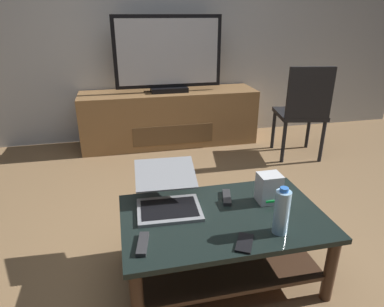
% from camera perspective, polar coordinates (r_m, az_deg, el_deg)
% --- Properties ---
extents(ground_plane, '(7.68, 7.68, 0.00)m').
position_cam_1_polar(ground_plane, '(2.13, 1.13, -17.41)').
color(ground_plane, olive).
extents(back_wall, '(6.40, 0.12, 2.80)m').
position_cam_1_polar(back_wall, '(3.90, -7.47, 22.99)').
color(back_wall, silver).
rests_on(back_wall, ground).
extents(coffee_table, '(1.06, 0.66, 0.40)m').
position_cam_1_polar(coffee_table, '(1.86, 5.18, -13.51)').
color(coffee_table, black).
rests_on(coffee_table, ground).
extents(media_cabinet, '(1.90, 0.49, 0.59)m').
position_cam_1_polar(media_cabinet, '(3.76, -3.82, 6.07)').
color(media_cabinet, olive).
rests_on(media_cabinet, ground).
extents(television, '(1.11, 0.20, 0.77)m').
position_cam_1_polar(television, '(3.61, -4.05, 16.17)').
color(television, black).
rests_on(television, media_cabinet).
extents(dining_chair, '(0.51, 0.51, 0.93)m').
position_cam_1_polar(dining_chair, '(3.46, 18.32, 7.21)').
color(dining_chair, black).
rests_on(dining_chair, ground).
extents(laptop, '(0.36, 0.44, 0.19)m').
position_cam_1_polar(laptop, '(1.85, -4.16, -6.96)').
color(laptop, gray).
rests_on(laptop, coffee_table).
extents(router_box, '(0.12, 0.11, 0.17)m').
position_cam_1_polar(router_box, '(1.91, 12.90, -5.72)').
color(router_box, silver).
rests_on(router_box, coffee_table).
extents(water_bottle_near, '(0.07, 0.07, 0.24)m').
position_cam_1_polar(water_bottle_near, '(1.66, 14.94, -9.51)').
color(water_bottle_near, '#99C6E5').
rests_on(water_bottle_near, coffee_table).
extents(cell_phone, '(0.13, 0.16, 0.01)m').
position_cam_1_polar(cell_phone, '(1.61, 8.91, -14.71)').
color(cell_phone, black).
rests_on(cell_phone, coffee_table).
extents(tv_remote, '(0.08, 0.17, 0.02)m').
position_cam_1_polar(tv_remote, '(1.93, 5.92, -7.43)').
color(tv_remote, '#2D2D30').
rests_on(tv_remote, coffee_table).
extents(soundbar_remote, '(0.07, 0.17, 0.02)m').
position_cam_1_polar(soundbar_remote, '(1.59, -8.35, -14.92)').
color(soundbar_remote, '#2D2D30').
rests_on(soundbar_remote, coffee_table).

